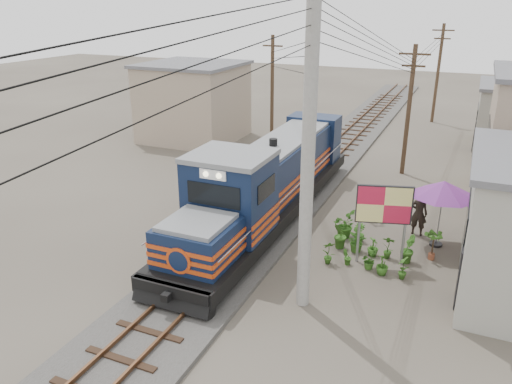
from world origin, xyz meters
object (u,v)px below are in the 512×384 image
at_px(billboard, 384,207).
at_px(vendor, 419,213).
at_px(locomotive, 268,184).
at_px(market_umbrella, 444,189).

height_order(billboard, vendor, billboard).
relative_size(locomotive, vendor, 8.37).
xyz_separation_m(billboard, market_umbrella, (1.82, 2.31, 0.16)).
bearing_deg(locomotive, billboard, -20.16).
relative_size(locomotive, billboard, 5.17).
distance_m(billboard, vendor, 3.46).
height_order(market_umbrella, vendor, market_umbrella).
bearing_deg(billboard, market_umbrella, 36.13).
height_order(locomotive, vendor, locomotive).
bearing_deg(locomotive, market_umbrella, 3.15).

